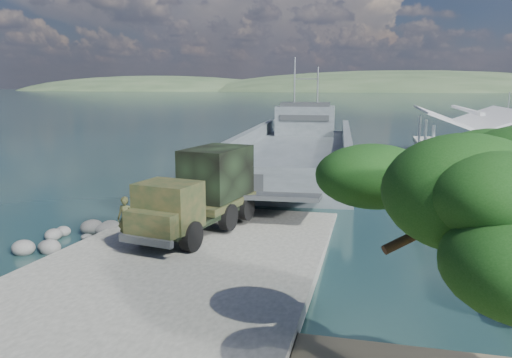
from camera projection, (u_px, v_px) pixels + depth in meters
name	position (u px, v px, depth m)	size (l,w,h in m)	color
ground	(198.00, 258.00, 20.16)	(1400.00, 1400.00, 0.00)	#163536
boat_ramp	(188.00, 260.00, 19.15)	(10.00, 18.00, 0.50)	slate
shoreline_rocks	(69.00, 243.00, 22.04)	(3.20, 5.60, 0.90)	#585856
distant_headlands	(416.00, 91.00, 544.36)	(1000.00, 240.00, 48.00)	#30472C
pier	(464.00, 162.00, 34.87)	(6.40, 44.00, 6.10)	#ACABA1
landing_craft	(297.00, 156.00, 42.84)	(10.95, 35.78, 10.49)	#485255
military_truck	(202.00, 191.00, 21.97)	(3.71, 7.92, 3.54)	black
soldier	(126.00, 228.00, 19.41)	(0.64, 0.42, 1.74)	#1C2F1A
sailboat_near	(504.00, 154.00, 47.99)	(2.87, 5.47, 6.40)	white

